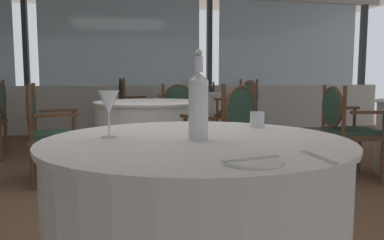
{
  "coord_description": "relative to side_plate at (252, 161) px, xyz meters",
  "views": [
    {
      "loc": [
        -0.18,
        -2.79,
        0.99
      ],
      "look_at": [
        0.16,
        -1.17,
        0.81
      ],
      "focal_mm": 35.95,
      "sensor_mm": 36.0,
      "label": 1
    }
  ],
  "objects": [
    {
      "name": "side_plate",
      "position": [
        0.0,
        0.0,
        0.0
      ],
      "size": [
        0.17,
        0.17,
        0.01
      ],
      "primitive_type": "cylinder",
      "color": "white",
      "rests_on": "foreground_table"
    },
    {
      "name": "dinner_fork",
      "position": [
        0.21,
        0.03,
        -0.0
      ],
      "size": [
        0.02,
        0.18,
        0.0
      ],
      "primitive_type": "cube",
      "rotation": [
        0.0,
        0.0,
        1.57
      ],
      "color": "silver",
      "rests_on": "foreground_table"
    },
    {
      "name": "background_table_0",
      "position": [
        -0.01,
        2.85,
        -0.38
      ],
      "size": [
        1.1,
        1.1,
        0.76
      ],
      "color": "white",
      "rests_on": "ground_plane"
    },
    {
      "name": "window_wall_far",
      "position": [
        -0.2,
        6.12,
        0.32
      ],
      "size": [
        10.32,
        0.14,
        2.71
      ],
      "color": "beige",
      "rests_on": "ground_plane"
    },
    {
      "name": "dining_chair_0_2",
      "position": [
        -0.99,
        2.75,
        -0.22
      ],
      "size": [
        0.51,
        0.57,
        0.94
      ],
      "rotation": [
        0.0,
        0.0,
        12.66
      ],
      "color": "brown",
      "rests_on": "ground_plane"
    },
    {
      "name": "wine_glass",
      "position": [
        -0.39,
        0.54,
        0.13
      ],
      "size": [
        0.08,
        0.08,
        0.18
      ],
      "color": "white",
      "rests_on": "foreground_table"
    },
    {
      "name": "dining_chair_1_1",
      "position": [
        -0.13,
        4.83,
        -0.19
      ],
      "size": [
        0.52,
        0.58,
        0.99
      ],
      "rotation": [
        0.0,
        0.0,
        6.4
      ],
      "color": "brown",
      "rests_on": "ground_plane"
    },
    {
      "name": "dining_chair_1_0",
      "position": [
        1.21,
        5.82,
        -0.22
      ],
      "size": [
        0.64,
        0.6,
        0.92
      ],
      "rotation": [
        0.0,
        0.0,
        4.31
      ],
      "color": "brown",
      "rests_on": "ground_plane"
    },
    {
      "name": "water_tumbler",
      "position": [
        0.29,
        0.71,
        0.03
      ],
      "size": [
        0.07,
        0.07,
        0.08
      ],
      "primitive_type": "cylinder",
      "color": "white",
      "rests_on": "foreground_table"
    },
    {
      "name": "background_table_1",
      "position": [
        0.83,
        4.94,
        -0.38
      ],
      "size": [
        1.07,
        1.07,
        0.76
      ],
      "color": "white",
      "rests_on": "ground_plane"
    },
    {
      "name": "dining_chair_3_0",
      "position": [
        1.8,
        2.31,
        -0.22
      ],
      "size": [
        0.5,
        0.57,
        0.92
      ],
      "rotation": [
        0.0,
        0.0,
        6.2
      ],
      "color": "brown",
      "rests_on": "ground_plane"
    },
    {
      "name": "dining_chair_0_0",
      "position": [
        0.55,
        2.05,
        -0.21
      ],
      "size": [
        0.66,
        0.64,
        0.95
      ],
      "rotation": [
        0.0,
        0.0,
        8.47
      ],
      "color": "brown",
      "rests_on": "ground_plane"
    },
    {
      "name": "water_bottle",
      "position": [
        -0.06,
        0.44,
        0.13
      ],
      "size": [
        0.08,
        0.08,
        0.34
      ],
      "color": "white",
      "rests_on": "foreground_table"
    },
    {
      "name": "foreground_table",
      "position": [
        -0.06,
        0.45,
        -0.38
      ],
      "size": [
        1.18,
        1.18,
        0.76
      ],
      "color": "white",
      "rests_on": "ground_plane"
    },
    {
      "name": "dining_chair_0_1",
      "position": [
        0.39,
        3.73,
        -0.21
      ],
      "size": [
        0.64,
        0.61,
        0.92
      ],
      "rotation": [
        0.0,
        0.0,
        10.57
      ],
      "color": "brown",
      "rests_on": "ground_plane"
    },
    {
      "name": "dining_chair_1_2",
      "position": [
        1.41,
        4.17,
        -0.19
      ],
      "size": [
        0.66,
        0.65,
        0.97
      ],
      "rotation": [
        0.0,
        0.0,
        8.5
      ],
      "color": "brown",
      "rests_on": "ground_plane"
    },
    {
      "name": "ground_plane",
      "position": [
        -0.2,
        1.8,
        -0.76
      ],
      "size": [
        14.96,
        14.96,
        0.0
      ],
      "primitive_type": "plane",
      "color": "brown"
    },
    {
      "name": "butter_knife",
      "position": [
        0.0,
        0.0,
        0.01
      ],
      "size": [
        0.17,
        0.06,
        0.0
      ],
      "primitive_type": "cube",
      "rotation": [
        0.0,
        0.0,
        0.25
      ],
      "color": "silver",
      "rests_on": "foreground_table"
    }
  ]
}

